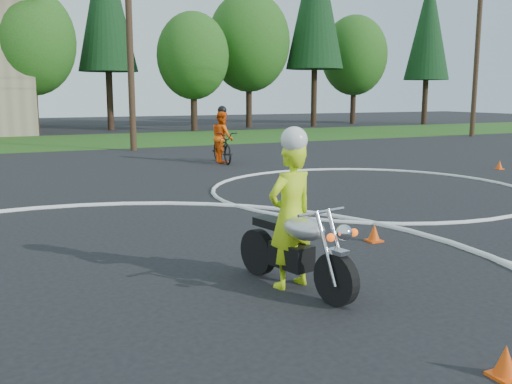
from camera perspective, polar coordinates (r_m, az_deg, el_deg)
name	(u,v)px	position (r m, az deg, el deg)	size (l,w,h in m)	color
grass_strip	(5,144)	(31.01, -23.79, 4.43)	(120.00, 10.00, 0.02)	#1E4714
course_markings	(204,250)	(9.12, -5.18, -5.81)	(19.05, 19.05, 0.12)	silver
primary_motorcycle	(297,248)	(7.21, 4.08, -5.63)	(0.76, 2.09, 1.11)	black
rider_primary_grp	(291,211)	(7.21, 3.51, -1.90)	(0.76, 0.59, 2.06)	#C1E818
rider_second_grp	(222,143)	(20.65, -3.38, 4.94)	(0.94, 2.19, 2.04)	black
traffic_cones	(391,260)	(8.34, 13.37, -6.63)	(21.75, 14.18, 0.30)	#F84D0D
treeline	(223,34)	(41.77, -3.36, 15.47)	(38.20, 8.10, 14.52)	#382619
utility_poles	(129,29)	(25.72, -12.55, 15.67)	(41.60, 1.12, 10.00)	#473321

